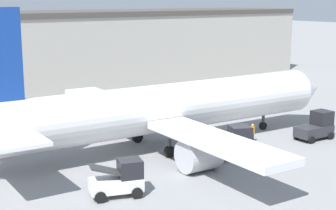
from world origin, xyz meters
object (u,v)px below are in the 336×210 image
belt_loader_truck (120,179)px  pushback_tug (317,127)px  baggage_tug (231,144)px  ground_crew_worker (252,132)px  airplane (158,109)px

belt_loader_truck → pushback_tug: 20.48m
baggage_tug → ground_crew_worker: bearing=50.4°
airplane → baggage_tug: size_ratio=9.40×
airplane → baggage_tug: bearing=-58.7°
airplane → belt_loader_truck: 10.57m
baggage_tug → pushback_tug: (9.83, -0.16, -0.06)m
ground_crew_worker → pushback_tug: size_ratio=0.46×
baggage_tug → belt_loader_truck: bearing=-148.9°
ground_crew_worker → baggage_tug: 5.14m
ground_crew_worker → belt_loader_truck: (-15.19, -3.73, 0.20)m
airplane → belt_loader_truck: size_ratio=10.33×
baggage_tug → pushback_tug: size_ratio=1.12×
pushback_tug → airplane: bearing=159.1°
airplane → belt_loader_truck: airplane is taller
baggage_tug → pushback_tug: 9.83m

